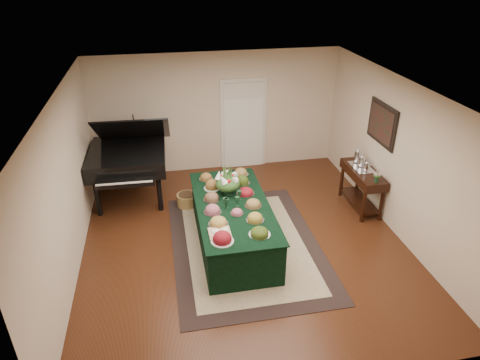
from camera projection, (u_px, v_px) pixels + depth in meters
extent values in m
plane|color=black|center=(243.00, 240.00, 7.59)|extent=(6.00, 6.00, 0.00)
cube|color=black|center=(246.00, 245.00, 7.46)|extent=(2.51, 3.52, 0.01)
cube|color=beige|center=(246.00, 244.00, 7.45)|extent=(2.01, 3.02, 0.01)
cube|color=silver|center=(243.00, 124.00, 9.78)|extent=(1.05, 0.04, 2.10)
cube|color=white|center=(244.00, 126.00, 9.79)|extent=(0.90, 0.06, 2.00)
cube|color=black|center=(233.00, 224.00, 7.35)|extent=(1.16, 2.53, 0.76)
cube|color=black|center=(233.00, 205.00, 7.17)|extent=(1.22, 2.59, 0.02)
cylinder|color=silver|center=(255.00, 220.00, 6.74)|extent=(0.29, 0.29, 0.01)
ellipsoid|color=#A3882F|center=(255.00, 217.00, 6.72)|extent=(0.24, 0.24, 0.09)
cylinder|color=beige|center=(222.00, 241.00, 6.24)|extent=(0.34, 0.34, 0.01)
ellipsoid|color=maroon|center=(222.00, 238.00, 6.21)|extent=(0.28, 0.28, 0.11)
cylinder|color=silver|center=(242.00, 183.00, 7.82)|extent=(0.29, 0.29, 0.01)
ellipsoid|color=#384F14|center=(242.00, 180.00, 7.80)|extent=(0.23, 0.23, 0.11)
cylinder|color=silver|center=(246.00, 193.00, 7.49)|extent=(0.32, 0.32, 0.01)
ellipsoid|color=maroon|center=(246.00, 191.00, 7.47)|extent=(0.26, 0.26, 0.07)
cylinder|color=silver|center=(213.00, 212.00, 6.95)|extent=(0.29, 0.29, 0.01)
ellipsoid|color=#B35968|center=(212.00, 209.00, 6.92)|extent=(0.24, 0.24, 0.10)
cylinder|color=silver|center=(260.00, 234.00, 6.39)|extent=(0.33, 0.33, 0.01)
ellipsoid|color=#384F14|center=(260.00, 232.00, 6.37)|extent=(0.27, 0.27, 0.08)
cylinder|color=silver|center=(212.00, 200.00, 7.30)|extent=(0.29, 0.29, 0.01)
ellipsoid|color=brown|center=(212.00, 197.00, 7.28)|extent=(0.24, 0.24, 0.10)
cylinder|color=silver|center=(206.00, 179.00, 7.97)|extent=(0.26, 0.26, 0.01)
ellipsoid|color=brown|center=(206.00, 177.00, 7.95)|extent=(0.22, 0.22, 0.08)
cylinder|color=silver|center=(241.00, 174.00, 8.13)|extent=(0.30, 0.30, 0.01)
ellipsoid|color=olive|center=(241.00, 172.00, 8.11)|extent=(0.25, 0.25, 0.09)
cylinder|color=beige|center=(212.00, 188.00, 7.66)|extent=(0.29, 0.29, 0.01)
ellipsoid|color=brown|center=(212.00, 185.00, 7.63)|extent=(0.24, 0.24, 0.12)
cylinder|color=silver|center=(225.00, 179.00, 7.98)|extent=(0.27, 0.27, 0.01)
ellipsoid|color=brown|center=(225.00, 177.00, 7.96)|extent=(0.23, 0.23, 0.07)
cylinder|color=silver|center=(253.00, 206.00, 7.12)|extent=(0.29, 0.29, 0.01)
ellipsoid|color=olive|center=(253.00, 203.00, 7.10)|extent=(0.24, 0.24, 0.08)
cylinder|color=silver|center=(237.00, 214.00, 6.91)|extent=(0.22, 0.22, 0.01)
ellipsoid|color=#B35968|center=(237.00, 212.00, 6.89)|extent=(0.18, 0.18, 0.06)
cylinder|color=silver|center=(218.00, 224.00, 6.64)|extent=(0.32, 0.32, 0.01)
ellipsoid|color=#B89342|center=(218.00, 221.00, 6.62)|extent=(0.26, 0.26, 0.09)
cube|color=tan|center=(220.00, 233.00, 6.42)|extent=(0.33, 0.33, 0.02)
ellipsoid|color=beige|center=(215.00, 229.00, 6.42)|extent=(0.14, 0.14, 0.08)
ellipsoid|color=beige|center=(224.00, 228.00, 6.46)|extent=(0.12, 0.12, 0.07)
cube|color=orange|center=(224.00, 234.00, 6.34)|extent=(0.11, 0.10, 0.05)
cylinder|color=#15341E|center=(228.00, 189.00, 7.45)|extent=(0.17, 0.17, 0.17)
ellipsoid|color=#2E5622|center=(228.00, 183.00, 7.40)|extent=(0.42, 0.42, 0.28)
cylinder|color=black|center=(98.00, 198.00, 8.15)|extent=(0.10, 0.10, 0.74)
cylinder|color=black|center=(160.00, 193.00, 8.32)|extent=(0.10, 0.10, 0.74)
cylinder|color=black|center=(133.00, 166.00, 9.39)|extent=(0.10, 0.10, 0.74)
cube|color=black|center=(128.00, 157.00, 8.54)|extent=(1.53, 1.63, 0.32)
cube|color=black|center=(125.00, 183.00, 7.80)|extent=(1.07, 0.25, 0.10)
cube|color=black|center=(133.00, 130.00, 8.45)|extent=(1.46, 1.19, 0.82)
cylinder|color=olive|center=(187.00, 200.00, 8.57)|extent=(0.40, 0.40, 0.25)
cylinder|color=black|center=(363.00, 207.00, 7.96)|extent=(0.07, 0.07, 0.64)
cylinder|color=black|center=(381.00, 205.00, 8.02)|extent=(0.07, 0.07, 0.64)
cylinder|color=black|center=(342.00, 182.00, 8.85)|extent=(0.07, 0.07, 0.64)
cylinder|color=black|center=(358.00, 180.00, 8.91)|extent=(0.07, 0.07, 0.64)
cube|color=black|center=(363.00, 174.00, 8.24)|extent=(0.45, 1.21, 0.18)
cube|color=black|center=(359.00, 200.00, 8.51)|extent=(0.38, 1.07, 0.03)
cube|color=silver|center=(361.00, 167.00, 8.29)|extent=(0.34, 0.58, 0.02)
cylinder|color=#15341E|center=(376.00, 180.00, 7.74)|extent=(0.07, 0.07, 0.11)
ellipsoid|color=pink|center=(377.00, 175.00, 7.69)|extent=(0.16, 0.16, 0.11)
cube|color=black|center=(382.00, 124.00, 7.80)|extent=(0.04, 0.95, 0.75)
cube|color=#4B141A|center=(381.00, 124.00, 7.80)|extent=(0.01, 0.82, 0.62)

